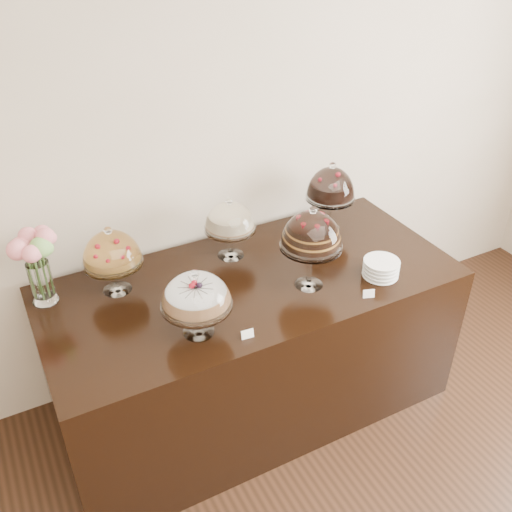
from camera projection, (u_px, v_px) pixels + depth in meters
name	position (u px, v px, depth m)	size (l,w,h in m)	color
wall_back	(241.00, 131.00, 3.18)	(5.00, 0.04, 3.00)	#BEB099
display_counter	(252.00, 344.00, 3.26)	(2.20, 1.00, 0.90)	black
cake_stand_sugar_sponge	(196.00, 294.00, 2.54)	(0.33, 0.33, 0.35)	white
cake_stand_choco_layer	(312.00, 233.00, 2.81)	(0.32, 0.32, 0.46)	white
cake_stand_cheesecake	(230.00, 219.00, 3.09)	(0.29, 0.29, 0.36)	white
cake_stand_dark_choco	(331.00, 186.00, 3.32)	(0.29, 0.29, 0.43)	white
cake_stand_fruit_tart	(111.00, 251.00, 2.81)	(0.30, 0.30, 0.37)	white
flower_vase	(34.00, 257.00, 2.72)	(0.23, 0.23, 0.41)	white
plate_stack	(381.00, 268.00, 3.02)	(0.19, 0.19, 0.09)	white
price_card_left	(247.00, 334.00, 2.62)	(0.06, 0.01, 0.04)	white
price_card_right	(369.00, 294.00, 2.87)	(0.06, 0.01, 0.04)	white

